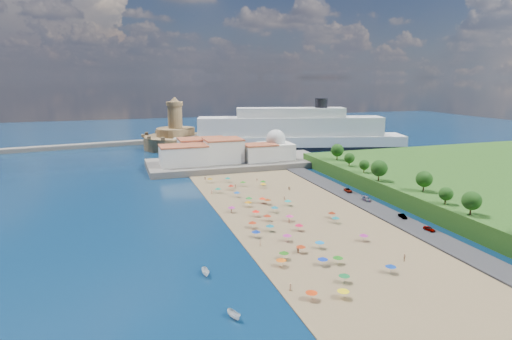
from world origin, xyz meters
name	(u,v)px	position (x,y,z in m)	size (l,w,h in m)	color
ground	(268,208)	(0.00, 0.00, 0.00)	(700.00, 700.00, 0.00)	#071938
terrace	(238,163)	(10.00, 73.00, 1.50)	(90.00, 36.00, 3.00)	#59544C
jetty	(184,154)	(-12.00, 108.00, 1.20)	(18.00, 70.00, 2.40)	#59544C
breakwater	(8,151)	(-110.00, 153.00, 1.30)	(200.00, 7.00, 2.60)	#59544C
waterfront_buildings	(212,152)	(-3.05, 73.64, 7.88)	(57.00, 29.00, 11.00)	silver
domed_building	(276,147)	(30.00, 71.00, 8.97)	(16.00, 16.00, 15.00)	silver
fortress	(176,138)	(-12.00, 138.00, 6.68)	(40.00, 40.00, 32.40)	#A67F53
cruise_ship	(290,134)	(56.20, 113.45, 9.33)	(144.86, 58.25, 31.52)	black
beach_parasols	(275,215)	(-2.54, -13.93, 2.15)	(31.25, 106.80, 2.20)	gray
beachgoers	(261,207)	(-3.08, -1.65, 1.14)	(33.13, 103.75, 1.89)	tan
moored_boats	(217,290)	(-30.42, -53.05, 0.74)	(3.39, 23.22, 1.52)	white
parked_cars	(374,203)	(36.00, -10.04, 1.36)	(2.58, 49.90, 1.44)	gray
hillside_trees	(394,172)	(47.74, -3.78, 10.21)	(11.86, 108.75, 7.97)	#382314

